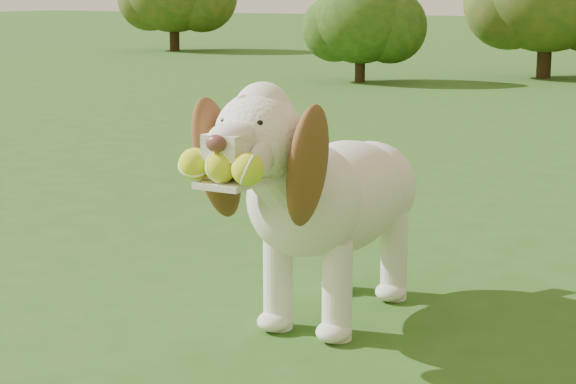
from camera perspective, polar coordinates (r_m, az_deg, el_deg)
The scene contains 3 objects.
ground at distance 3.54m, azimuth 3.98°, elevation -6.85°, with size 80.00×80.00×0.00m, color #264F16.
dog at distance 3.27m, azimuth 2.26°, elevation 0.03°, with size 0.47×1.34×0.87m.
shrub_a at distance 12.25m, azimuth 4.33°, elevation 10.06°, with size 1.25×1.25×1.29m.
Camera 1 is at (1.48, -3.01, 1.13)m, focal length 60.00 mm.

